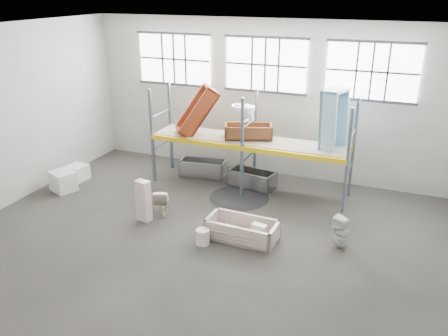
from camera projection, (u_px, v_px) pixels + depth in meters
The scene contains 32 objects.
floor at pixel (201, 243), 11.46m from camera, with size 12.00×10.00×0.10m, color #4E4943.
ceiling at pixel (197, 30), 9.58m from camera, with size 12.00×10.00×0.10m, color silver.
wall_back at pixel (265, 99), 14.86m from camera, with size 12.00×0.10×5.00m, color #A3A298.
wall_front at pixel (40, 259), 6.17m from camera, with size 12.00×0.10×5.00m, color #A8A69C.
window_left at pixel (174, 59), 15.48m from camera, with size 2.60×0.04×1.60m, color white.
window_mid at pixel (265, 65), 14.36m from camera, with size 2.60×0.04×1.60m, color white.
window_right at pixel (372, 72), 13.24m from camera, with size 2.60×0.04×1.60m, color white.
rack_upright_la at pixel (152, 136), 14.43m from camera, with size 0.08×0.08×3.00m, color slate.
rack_upright_lb at pixel (170, 126), 15.47m from camera, with size 0.08×0.08×3.00m, color slate.
rack_upright_ma at pixel (242, 148), 13.38m from camera, with size 0.08×0.08×3.00m, color slate.
rack_upright_mb at pixel (255, 137), 14.42m from camera, with size 0.08×0.08×3.00m, color slate.
rack_upright_ra at pixel (347, 162), 12.33m from camera, with size 0.08×0.08×3.00m, color slate.
rack_upright_rb at pixel (353, 149), 13.37m from camera, with size 0.08×0.08×3.00m, color slate.
rack_beam_front at pixel (242, 148), 13.38m from camera, with size 6.00×0.10×0.14m, color yellow.
rack_beam_back at pixel (255, 137), 14.42m from camera, with size 6.00×0.10×0.14m, color yellow.
shelf_deck at pixel (249, 140), 13.87m from camera, with size 5.90×1.10×0.03m, color gray.
wet_patch at pixel (239, 198), 13.76m from camera, with size 1.80×1.80×0.00m, color black.
bathtub_beige at pixel (242, 230), 11.45m from camera, with size 1.76×0.83×0.52m, color #C6ACA3, non-canonical shape.
cistern_spare at pixel (259, 231), 11.34m from camera, with size 0.37×0.18×0.35m, color beige.
sink_in_tub at pixel (234, 226), 11.80m from camera, with size 0.48×0.48×0.16m, color beige.
toilet_beige at pixel (162, 201), 12.74m from camera, with size 0.41×0.71×0.73m, color beige.
cistern_tall at pixel (144, 201), 12.26m from camera, with size 0.37×0.24×1.14m, color beige.
toilet_white at pixel (341, 232), 11.03m from camera, with size 0.37×0.38×0.82m, color silver.
steel_tub_left at pixel (203, 168), 15.29m from camera, with size 1.49×0.70×0.55m, color #AEAFB5, non-canonical shape.
steel_tub_right at pixel (252, 179), 14.46m from camera, with size 1.42×0.66×0.52m, color #929599, non-canonical shape.
rust_tub_flat at pixel (248, 131), 13.88m from camera, with size 1.42×0.67×0.40m, color brown, non-canonical shape.
rust_tub_tilted at pixel (197, 111), 14.20m from camera, with size 1.67×0.78×0.47m, color #943D1C, non-canonical shape.
sink_on_shelf at pixel (243, 125), 13.52m from camera, with size 0.71×0.55×0.63m, color white.
blue_tub_upright at pixel (334, 121), 12.86m from camera, with size 1.75×0.82×0.49m, color #99C3E2, non-canonical shape.
bucket at pixel (203, 237), 11.25m from camera, with size 0.34×0.34×0.39m, color silver.
carton_near at pixel (63, 181), 14.16m from camera, with size 0.72×0.61×0.61m, color silver.
carton_far at pixel (78, 172), 14.98m from camera, with size 0.58×0.58×0.49m, color silver.
Camera 1 is at (4.27, -9.02, 5.91)m, focal length 36.96 mm.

